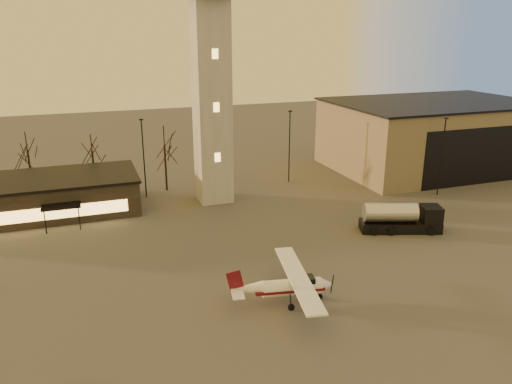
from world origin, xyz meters
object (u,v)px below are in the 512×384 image
(control_tower, at_px, (211,68))
(hangar, at_px, (432,135))
(cessna_front, at_px, (293,289))
(fuel_truck, at_px, (400,220))
(terminal, at_px, (25,197))

(control_tower, relative_size, hangar, 1.07)
(hangar, height_order, cessna_front, hangar)
(control_tower, relative_size, cessna_front, 2.89)
(control_tower, xyz_separation_m, fuel_truck, (15.97, -16.80, -15.09))
(terminal, distance_m, fuel_truck, 42.36)
(control_tower, height_order, cessna_front, control_tower)
(control_tower, height_order, fuel_truck, control_tower)
(fuel_truck, bearing_deg, hangar, 65.50)
(fuel_truck, bearing_deg, terminal, 173.14)
(hangar, relative_size, terminal, 1.20)
(terminal, bearing_deg, hangar, 1.97)
(hangar, bearing_deg, control_tower, -173.69)
(hangar, distance_m, cessna_front, 47.84)
(terminal, xyz_separation_m, cessna_front, (21.25, -28.36, -1.10))
(control_tower, distance_m, fuel_truck, 27.65)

